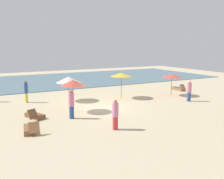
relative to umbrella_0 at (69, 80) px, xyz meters
name	(u,v)px	position (x,y,z in m)	size (l,w,h in m)	color
ground_plane	(100,108)	(1.16, -3.75, -1.84)	(60.00, 60.00, 0.00)	beige
ocean_water	(44,81)	(1.16, 13.25, -1.81)	(48.00, 16.00, 0.06)	slate
umbrella_0	(69,80)	(0.00, 0.00, 0.00)	(2.12, 2.12, 2.09)	brown
umbrella_1	(121,75)	(4.55, -1.13, 0.29)	(1.97, 1.97, 2.29)	brown
umbrella_2	(172,76)	(9.29, -2.41, 0.06)	(1.92, 1.92, 2.05)	brown
umbrella_3	(73,83)	(-0.96, -3.71, 0.27)	(1.81, 1.81, 2.32)	brown
lounger_0	(35,116)	(-3.80, -4.10, -1.67)	(1.18, 1.73, 0.75)	brown
lounger_1	(30,129)	(-4.64, -6.83, -1.67)	(0.86, 1.76, 0.70)	brown
lounger_2	(178,89)	(11.98, -0.48, -1.66)	(0.63, 1.69, 0.71)	olive
person_1	(71,104)	(-1.67, -5.34, -0.87)	(0.50, 0.50, 1.91)	#2D4C8C
person_2	(189,91)	(8.95, -5.06, -0.93)	(0.50, 0.50, 1.80)	#2D4C8C
person_3	(115,115)	(-0.26, -8.67, -0.96)	(0.38, 0.38, 1.74)	#BF3338
person_4	(26,91)	(-3.37, 1.02, -0.89)	(0.42, 0.42, 1.83)	yellow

